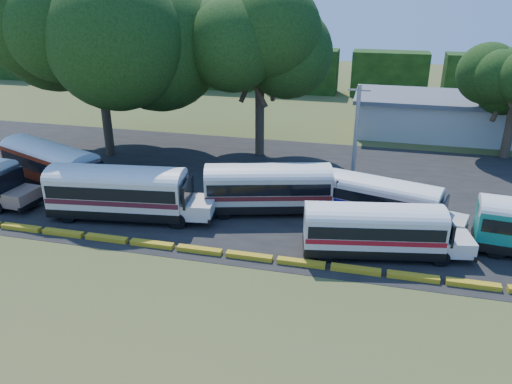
% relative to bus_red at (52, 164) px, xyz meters
% --- Properties ---
extents(ground, '(160.00, 160.00, 0.00)m').
position_rel_bus_red_xyz_m(ground, '(12.44, -7.55, -2.04)').
color(ground, '#32511B').
rests_on(ground, ground).
extents(asphalt_strip, '(64.00, 24.00, 0.02)m').
position_rel_bus_red_xyz_m(asphalt_strip, '(13.44, 4.45, -2.03)').
color(asphalt_strip, black).
rests_on(asphalt_strip, ground).
extents(curb, '(53.70, 0.45, 0.30)m').
position_rel_bus_red_xyz_m(curb, '(12.44, -6.55, -1.89)').
color(curb, gold).
rests_on(curb, ground).
extents(terminal_building, '(19.00, 9.00, 4.00)m').
position_rel_bus_red_xyz_m(terminal_building, '(30.44, 22.45, -0.00)').
color(terminal_building, '#B8B5A8').
rests_on(terminal_building, ground).
extents(treeline_backdrop, '(130.00, 4.00, 6.00)m').
position_rel_bus_red_xyz_m(treeline_backdrop, '(12.44, 40.45, 0.96)').
color(treeline_backdrop, black).
rests_on(treeline_backdrop, ground).
extents(bus_red, '(11.01, 6.47, 3.55)m').
position_rel_bus_red_xyz_m(bus_red, '(0.00, 0.00, 0.00)').
color(bus_red, black).
rests_on(bus_red, ground).
extents(bus_cream_west, '(11.18, 4.05, 3.59)m').
position_rel_bus_red_xyz_m(bus_cream_west, '(7.43, -3.36, -0.00)').
color(bus_cream_west, black).
rests_on(bus_cream_west, ground).
extents(bus_cream_east, '(10.64, 5.16, 3.40)m').
position_rel_bus_red_xyz_m(bus_cream_east, '(16.80, -0.05, -0.11)').
color(bus_cream_east, black).
rests_on(bus_cream_east, ground).
extents(bus_white_red, '(9.80, 4.02, 3.14)m').
position_rel_bus_red_xyz_m(bus_white_red, '(23.87, -4.42, -0.26)').
color(bus_white_red, black).
rests_on(bus_white_red, ground).
extents(bus_white_blue, '(9.30, 4.59, 2.97)m').
position_rel_bus_red_xyz_m(bus_white_blue, '(24.27, 0.20, -0.36)').
color(bus_white_blue, black).
rests_on(bus_white_blue, ground).
extents(tree_west, '(13.77, 13.77, 16.37)m').
position_rel_bus_red_xyz_m(tree_west, '(-0.01, 8.37, 9.26)').
color(tree_west, '#3C2F1E').
rests_on(tree_west, ground).
extents(tree_center, '(10.40, 10.40, 14.37)m').
position_rel_bus_red_xyz_m(tree_center, '(13.17, 11.80, 8.47)').
color(tree_center, '#3C2F1E').
rests_on(tree_center, ground).
extents(utility_pole, '(1.60, 0.30, 7.82)m').
position_rel_bus_red_xyz_m(utility_pole, '(21.90, 6.04, 1.98)').
color(utility_pole, gray).
rests_on(utility_pole, ground).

